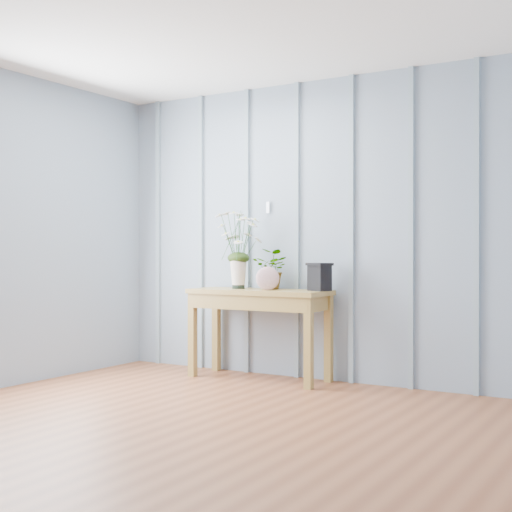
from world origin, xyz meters
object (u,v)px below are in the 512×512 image
Objects in this scene: sideboard at (259,303)px; daisy_vase at (238,239)px; carved_box at (319,277)px; felt_disc_vessel at (268,278)px.

daisy_vase reaches higher than sideboard.
felt_disc_vessel is at bearing -161.55° from carved_box.
daisy_vase is 0.47m from felt_disc_vessel.
carved_box is at bearing 6.57° from sideboard.
carved_box reaches higher than felt_disc_vessel.
felt_disc_vessel is (0.12, -0.07, 0.21)m from sideboard.
sideboard is 1.78× the size of daisy_vase.
sideboard is 0.58m from daisy_vase.
daisy_vase reaches higher than felt_disc_vessel.
sideboard is at bearing -2.00° from daisy_vase.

